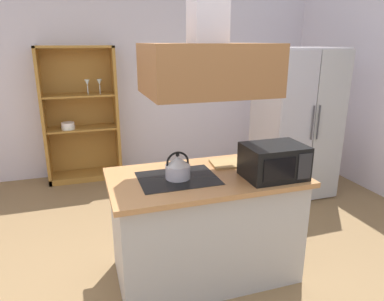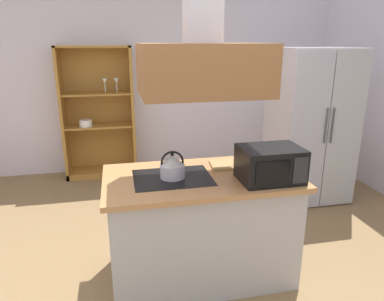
{
  "view_description": "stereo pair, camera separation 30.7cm",
  "coord_description": "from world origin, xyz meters",
  "px_view_note": "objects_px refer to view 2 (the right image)",
  "views": [
    {
      "loc": [
        -0.68,
        -2.32,
        1.91
      ],
      "look_at": [
        0.23,
        0.48,
        1.0
      ],
      "focal_mm": 33.0,
      "sensor_mm": 36.0,
      "label": 1
    },
    {
      "loc": [
        -0.38,
        -2.4,
        1.91
      ],
      "look_at": [
        0.23,
        0.48,
        1.0
      ],
      "focal_mm": 33.0,
      "sensor_mm": 36.0,
      "label": 2
    }
  ],
  "objects_px": {
    "dish_cabinet": "(99,120)",
    "refrigerator": "(310,126)",
    "cutting_board": "(231,165)",
    "kettle": "(172,167)",
    "microwave": "(270,164)"
  },
  "relations": [
    {
      "from": "cutting_board",
      "to": "refrigerator",
      "type": "bearing_deg",
      "value": 38.84
    },
    {
      "from": "refrigerator",
      "to": "kettle",
      "type": "bearing_deg",
      "value": -146.06
    },
    {
      "from": "dish_cabinet",
      "to": "cutting_board",
      "type": "height_order",
      "value": "dish_cabinet"
    },
    {
      "from": "dish_cabinet",
      "to": "microwave",
      "type": "xyz_separation_m",
      "value": [
        1.37,
        -2.86,
        0.21
      ]
    },
    {
      "from": "microwave",
      "to": "kettle",
      "type": "bearing_deg",
      "value": 164.1
    },
    {
      "from": "kettle",
      "to": "microwave",
      "type": "bearing_deg",
      "value": -15.9
    },
    {
      "from": "dish_cabinet",
      "to": "kettle",
      "type": "distance_m",
      "value": 2.74
    },
    {
      "from": "refrigerator",
      "to": "kettle",
      "type": "xyz_separation_m",
      "value": [
        -1.91,
        -1.28,
        0.07
      ]
    },
    {
      "from": "kettle",
      "to": "dish_cabinet",
      "type": "bearing_deg",
      "value": 103.96
    },
    {
      "from": "dish_cabinet",
      "to": "refrigerator",
      "type": "bearing_deg",
      "value": -28.08
    },
    {
      "from": "kettle",
      "to": "cutting_board",
      "type": "distance_m",
      "value": 0.56
    },
    {
      "from": "refrigerator",
      "to": "microwave",
      "type": "relative_size",
      "value": 4.01
    },
    {
      "from": "dish_cabinet",
      "to": "microwave",
      "type": "distance_m",
      "value": 3.18
    },
    {
      "from": "dish_cabinet",
      "to": "kettle",
      "type": "height_order",
      "value": "dish_cabinet"
    },
    {
      "from": "dish_cabinet",
      "to": "microwave",
      "type": "height_order",
      "value": "dish_cabinet"
    }
  ]
}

